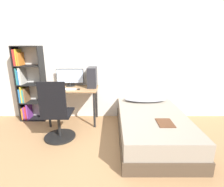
# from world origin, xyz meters

# --- Properties ---
(ground_plane) EXTENTS (14.00, 14.00, 0.00)m
(ground_plane) POSITION_xyz_m (0.00, 0.00, 0.00)
(ground_plane) COLOR #9E754C
(wall_back) EXTENTS (8.00, 0.05, 2.50)m
(wall_back) POSITION_xyz_m (0.00, 1.57, 1.25)
(wall_back) COLOR silver
(wall_back) RESTS_ON ground_plane
(desk) EXTENTS (1.00, 0.61, 0.75)m
(desk) POSITION_xyz_m (-0.28, 1.24, 0.63)
(desk) COLOR #997047
(desk) RESTS_ON ground_plane
(bookshelf) EXTENTS (0.55, 0.30, 1.60)m
(bookshelf) POSITION_xyz_m (-1.30, 1.40, 0.76)
(bookshelf) COLOR black
(bookshelf) RESTS_ON ground_plane
(office_chair) EXTENTS (0.55, 0.55, 1.08)m
(office_chair) POSITION_xyz_m (-0.42, 0.51, 0.41)
(office_chair) COLOR black
(office_chair) RESTS_ON ground_plane
(bed) EXTENTS (1.16, 1.96, 0.45)m
(bed) POSITION_xyz_m (1.23, 0.57, 0.22)
(bed) COLOR #4C3D2D
(bed) RESTS_ON ground_plane
(pillow) EXTENTS (0.88, 0.36, 0.11)m
(pillow) POSITION_xyz_m (1.23, 1.29, 0.51)
(pillow) COLOR #B2B7C6
(pillow) RESTS_ON bed
(magazine) EXTENTS (0.24, 0.32, 0.01)m
(magazine) POSITION_xyz_m (1.34, 0.22, 0.46)
(magazine) COLOR #56331E
(magazine) RESTS_ON bed
(monitor) EXTENTS (0.58, 0.19, 0.37)m
(monitor) POSITION_xyz_m (-0.37, 1.44, 0.95)
(monitor) COLOR black
(monitor) RESTS_ON desk
(keyboard) EXTENTS (0.37, 0.12, 0.02)m
(keyboard) POSITION_xyz_m (-0.38, 1.12, 0.76)
(keyboard) COLOR silver
(keyboard) RESTS_ON desk
(pc_tower) EXTENTS (0.18, 0.36, 0.42)m
(pc_tower) POSITION_xyz_m (0.11, 1.35, 0.96)
(pc_tower) COLOR #232328
(pc_tower) RESTS_ON desk
(mouse) EXTENTS (0.06, 0.09, 0.02)m
(mouse) POSITION_xyz_m (-0.14, 1.12, 0.76)
(mouse) COLOR black
(mouse) RESTS_ON desk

